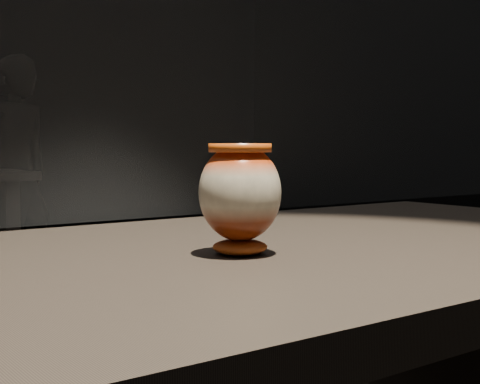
# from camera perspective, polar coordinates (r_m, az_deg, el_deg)

# --- Properties ---
(main_vase) EXTENTS (0.13, 0.13, 0.15)m
(main_vase) POSITION_cam_1_polar(r_m,az_deg,el_deg) (0.91, 0.00, -0.17)
(main_vase) COLOR maroon
(main_vase) RESTS_ON display_plinth
(visitor) EXTENTS (0.71, 0.58, 1.68)m
(visitor) POSITION_cam_1_polar(r_m,az_deg,el_deg) (4.92, -18.80, 1.31)
(visitor) COLOR black
(visitor) RESTS_ON ground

